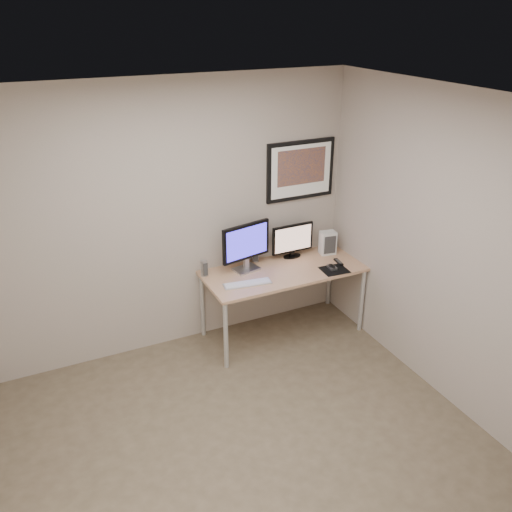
% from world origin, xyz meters
% --- Properties ---
extents(floor, '(3.60, 3.60, 0.00)m').
position_xyz_m(floor, '(0.00, 0.00, 0.00)').
color(floor, '#4E4231').
rests_on(floor, ground).
extents(room, '(3.60, 3.60, 3.60)m').
position_xyz_m(room, '(0.00, 0.45, 1.64)').
color(room, white).
rests_on(room, ground).
extents(desk, '(1.60, 0.70, 0.73)m').
position_xyz_m(desk, '(1.00, 1.35, 0.66)').
color(desk, '#A4744F').
rests_on(desk, floor).
extents(framed_art, '(0.75, 0.04, 0.60)m').
position_xyz_m(framed_art, '(1.35, 1.68, 1.62)').
color(framed_art, black).
rests_on(framed_art, room).
extents(monitor_large, '(0.53, 0.22, 0.49)m').
position_xyz_m(monitor_large, '(0.66, 1.50, 1.00)').
color(monitor_large, '#A8A8AD').
rests_on(monitor_large, desk).
extents(monitor_tv, '(0.46, 0.11, 0.36)m').
position_xyz_m(monitor_tv, '(1.22, 1.58, 0.92)').
color(monitor_tv, black).
rests_on(monitor_tv, desk).
extents(speaker_left, '(0.07, 0.07, 0.16)m').
position_xyz_m(speaker_left, '(0.24, 1.57, 0.81)').
color(speaker_left, '#A8A8AD').
rests_on(speaker_left, desk).
extents(speaker_right, '(0.09, 0.09, 0.18)m').
position_xyz_m(speaker_right, '(0.83, 1.65, 0.82)').
color(speaker_right, '#A8A8AD').
rests_on(speaker_right, desk).
extents(keyboard, '(0.47, 0.18, 0.02)m').
position_xyz_m(keyboard, '(0.55, 1.22, 0.74)').
color(keyboard, silver).
rests_on(keyboard, desk).
extents(mousepad, '(0.27, 0.25, 0.00)m').
position_xyz_m(mousepad, '(1.45, 1.12, 0.73)').
color(mousepad, black).
rests_on(mousepad, desk).
extents(mouse, '(0.08, 0.12, 0.04)m').
position_xyz_m(mouse, '(1.45, 1.16, 0.75)').
color(mouse, black).
rests_on(mouse, mousepad).
extents(remote, '(0.06, 0.16, 0.02)m').
position_xyz_m(remote, '(1.59, 1.25, 0.74)').
color(remote, black).
rests_on(remote, desk).
extents(fan_unit, '(0.18, 0.14, 0.25)m').
position_xyz_m(fan_unit, '(1.60, 1.50, 0.85)').
color(fan_unit, silver).
rests_on(fan_unit, desk).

